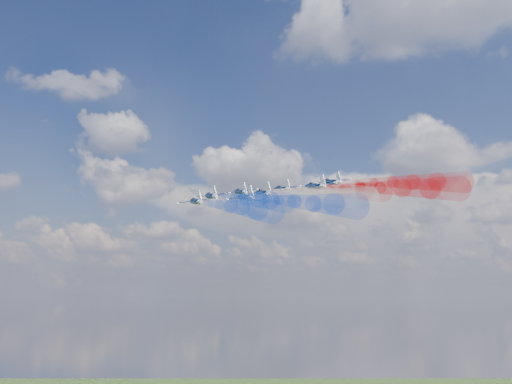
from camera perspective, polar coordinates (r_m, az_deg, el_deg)
The scene contains 16 objects.
jet_lead at distance 179.72m, azimuth -1.55°, elevation 0.01°, with size 10.82×13.53×3.61m, color black, non-canonical shape.
trail_lead at distance 150.76m, azimuth 2.07°, elevation -0.18°, with size 4.51×49.59×4.51m, color white, non-canonical shape.
jet_inner_left at distance 163.89m, azimuth -4.47°, elevation -0.39°, with size 10.82×13.53×3.61m, color black, non-canonical shape.
trail_inner_left at distance 134.43m, azimuth -1.06°, elevation -0.70°, with size 4.51×49.59×4.51m, color blue, non-canonical shape.
jet_inner_right at distance 171.06m, azimuth 2.63°, elevation 0.30°, with size 10.82×13.53×3.61m, color black, non-canonical shape.
trail_inner_right at distance 143.05m, azimuth 7.29°, elevation 0.15°, with size 4.51×49.59×4.51m, color red, non-canonical shape.
jet_outer_left at distance 151.24m, azimuth -5.95°, elevation -0.94°, with size 10.82×13.53×3.61m, color black, non-canonical shape.
trail_outer_left at distance 121.57m, azimuth -2.54°, elevation -1.41°, with size 4.51×49.59×4.51m, color blue, non-canonical shape.
jet_center_third at distance 156.20m, azimuth 0.72°, elevation -0.08°, with size 10.82×13.53×3.61m, color black, non-canonical shape.
trail_center_third at distance 127.79m, azimuth 5.50°, elevation -0.33°, with size 4.51×49.59×4.51m, color white, non-canonical shape.
jet_outer_right at distance 162.96m, azimuth 7.48°, elevation 0.99°, with size 10.82×13.53×3.61m, color black, non-canonical shape.
trail_outer_right at distance 136.27m, azimuth 13.38°, elevation 0.97°, with size 4.51×49.59×4.51m, color red, non-canonical shape.
jet_rear_left at distance 142.54m, azimuth -1.03°, elevation -0.54°, with size 10.82×13.53×3.61m, color black, non-canonical shape.
trail_rear_left at distance 113.79m, azimuth 3.90°, elevation -0.94°, with size 4.51×49.59×4.51m, color blue, non-canonical shape.
jet_rear_right at distance 147.78m, azimuth 5.91°, elevation 0.57°, with size 10.82×13.53×3.61m, color black, non-canonical shape.
trail_rear_right at distance 120.73m, azimuth 12.20°, elevation 0.45°, with size 4.51×49.59×4.51m, color red, non-canonical shape.
Camera 1 is at (96.89, -152.74, 139.93)m, focal length 40.34 mm.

